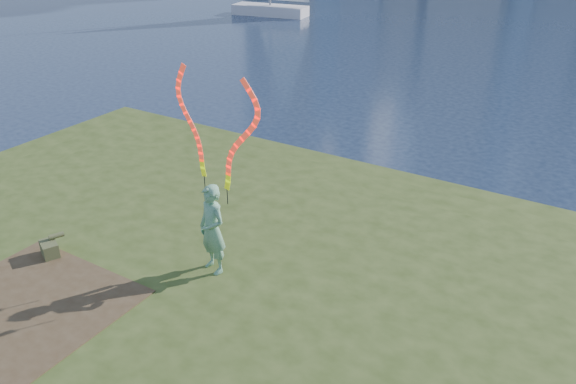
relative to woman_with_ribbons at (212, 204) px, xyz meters
The scene contains 5 objects.
ground 2.27m from the woman_with_ribbons, 79.31° to the left, with size 320.00×320.00×0.00m, color #18243C.
grassy_knoll 2.53m from the woman_with_ribbons, 86.39° to the right, with size 20.00×18.00×0.80m.
dirt_patch 3.63m from the woman_with_ribbons, 128.55° to the right, with size 3.20×3.00×0.02m, color #47331E.
woman_with_ribbons is the anchor object (origin of this frame).
canvas_bag 3.55m from the woman_with_ribbons, 156.27° to the right, with size 0.51×0.57×0.41m.
Camera 1 is at (5.67, -7.36, 6.91)m, focal length 35.00 mm.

